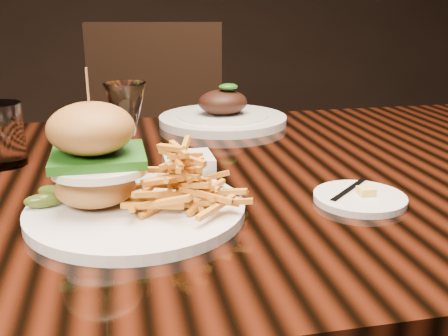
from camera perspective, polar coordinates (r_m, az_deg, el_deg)
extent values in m
cube|color=black|center=(0.88, -2.72, -1.89)|extent=(1.60, 0.90, 0.04)
cube|color=black|center=(1.63, 21.90, -7.75)|extent=(0.06, 0.06, 0.71)
cylinder|color=silver|center=(0.72, -9.51, -4.53)|extent=(0.29, 0.29, 0.01)
ellipsoid|color=#9D6432|center=(0.72, -13.79, -1.99)|extent=(0.11, 0.11, 0.05)
ellipsoid|color=silver|center=(0.69, -13.36, -0.23)|extent=(0.12, 0.10, 0.01)
ellipsoid|color=orange|center=(0.68, -11.72, -0.08)|extent=(0.02, 0.02, 0.01)
cube|color=#2A6D1B|center=(0.71, -14.04, 1.07)|extent=(0.12, 0.11, 0.01)
ellipsoid|color=brown|center=(0.70, -14.28, 4.20)|extent=(0.11, 0.11, 0.07)
cylinder|color=#987547|center=(0.69, -14.50, 6.93)|extent=(0.00, 0.00, 0.09)
ellipsoid|color=#303E10|center=(0.73, -19.18, -3.39)|extent=(0.05, 0.02, 0.02)
ellipsoid|color=#303E10|center=(0.76, -18.03, -2.46)|extent=(0.05, 0.04, 0.02)
cylinder|color=silver|center=(0.78, 14.55, -3.20)|extent=(0.13, 0.13, 0.01)
cube|color=#FCC852|center=(0.78, 15.19, -2.44)|extent=(0.02, 0.02, 0.01)
cube|color=silver|center=(0.79, 13.45, -2.37)|extent=(0.09, 0.08, 0.00)
cube|color=silver|center=(0.85, -3.90, 0.22)|extent=(0.09, 0.09, 0.04)
cylinder|color=white|center=(0.80, -10.10, -2.53)|extent=(0.06, 0.06, 0.00)
cylinder|color=white|center=(0.78, -10.28, 0.51)|extent=(0.01, 0.01, 0.08)
cone|color=white|center=(0.76, -10.61, 6.27)|extent=(0.06, 0.06, 0.08)
cylinder|color=white|center=(0.98, -23.17, 3.37)|extent=(0.08, 0.08, 0.11)
cylinder|color=silver|center=(1.22, -0.13, 5.27)|extent=(0.29, 0.29, 0.02)
cylinder|color=silver|center=(1.22, -0.13, 5.36)|extent=(0.21, 0.21, 0.02)
ellipsoid|color=black|center=(1.21, -0.13, 7.18)|extent=(0.11, 0.09, 0.06)
ellipsoid|color=#2A6D1B|center=(1.20, 0.47, 8.81)|extent=(0.04, 0.03, 0.02)
cube|color=black|center=(1.72, -7.88, -1.81)|extent=(0.54, 0.54, 0.06)
cube|color=black|center=(1.86, -7.42, 7.70)|extent=(0.46, 0.14, 0.50)
cylinder|color=black|center=(1.68, -14.94, -11.27)|extent=(0.04, 0.04, 0.45)
cylinder|color=black|center=(1.63, -1.58, -11.59)|extent=(0.04, 0.04, 0.45)
cylinder|color=black|center=(2.01, -12.36, -6.00)|extent=(0.04, 0.04, 0.45)
cylinder|color=black|center=(1.96, -1.39, -6.09)|extent=(0.04, 0.04, 0.45)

